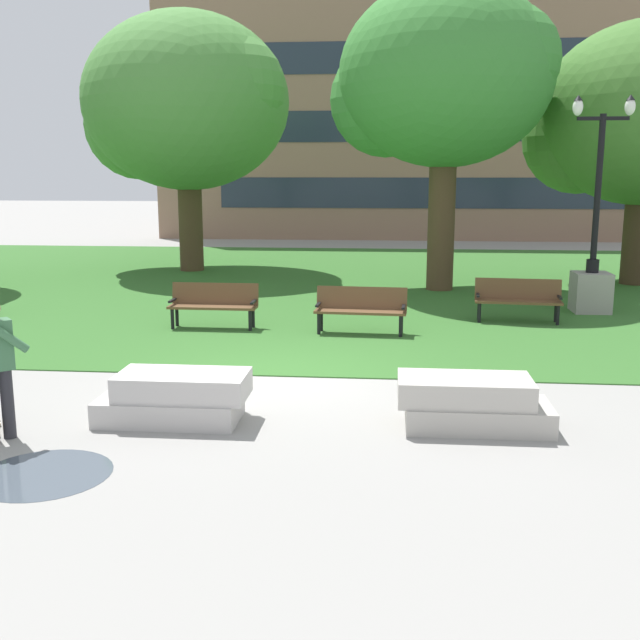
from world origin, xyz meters
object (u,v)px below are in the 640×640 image
(concrete_block_center, at_px, (176,398))
(park_bench_far_left, at_px, (518,297))
(park_bench_near_left, at_px, (361,307))
(lamp_post_center, at_px, (592,269))
(park_bench_far_right, at_px, (214,302))
(concrete_block_left, at_px, (472,403))

(concrete_block_center, height_order, park_bench_far_left, park_bench_far_left)
(concrete_block_center, xyz_separation_m, park_bench_far_left, (5.45, 6.98, 0.23))
(park_bench_near_left, xyz_separation_m, park_bench_far_left, (3.28, 1.45, 0.00))
(concrete_block_center, xyz_separation_m, lamp_post_center, (7.29, 8.27, 0.69))
(concrete_block_center, bearing_deg, park_bench_far_right, 98.35)
(concrete_block_left, distance_m, park_bench_far_left, 7.08)
(park_bench_near_left, bearing_deg, concrete_block_center, -111.42)
(concrete_block_center, distance_m, lamp_post_center, 11.04)
(park_bench_far_left, bearing_deg, concrete_block_left, -103.81)
(concrete_block_left, relative_size, park_bench_near_left, 1.04)
(concrete_block_left, relative_size, lamp_post_center, 0.40)
(concrete_block_left, height_order, lamp_post_center, lamp_post_center)
(park_bench_near_left, distance_m, lamp_post_center, 5.83)
(concrete_block_left, xyz_separation_m, park_bench_far_left, (1.69, 6.87, 0.23))
(park_bench_far_left, xyz_separation_m, park_bench_far_right, (-6.30, -1.20, 0.00))
(park_bench_far_left, bearing_deg, park_bench_near_left, -156.12)
(park_bench_near_left, relative_size, lamp_post_center, 0.38)
(concrete_block_center, relative_size, concrete_block_left, 1.01)
(concrete_block_center, distance_m, concrete_block_left, 3.76)
(concrete_block_center, xyz_separation_m, concrete_block_left, (3.76, 0.11, 0.00))
(concrete_block_center, relative_size, park_bench_far_left, 1.04)
(park_bench_far_left, relative_size, lamp_post_center, 0.38)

